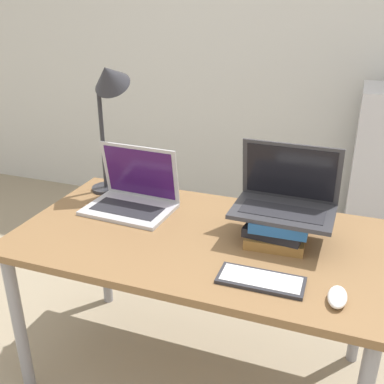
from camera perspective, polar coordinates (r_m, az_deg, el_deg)
The scene contains 8 objects.
wall_back at distance 3.27m, azimuth 11.77°, elevation 19.01°, with size 8.00×0.05×2.70m.
desk at distance 1.81m, azimuth 0.82°, elevation -7.57°, with size 1.43×0.79×0.72m.
laptop_left at distance 1.99m, azimuth -7.55°, elevation -0.58°, with size 0.38×0.28×0.27m.
book_stack at distance 1.75m, azimuth 11.01°, elevation -4.16°, with size 0.24×0.28×0.11m.
laptop_on_books at distance 1.72m, azimuth 11.77°, elevation -0.80°, with size 0.38×0.25×0.25m.
wireless_keyboard at distance 1.51m, azimuth 8.74°, elevation -10.99°, with size 0.28×0.12×0.01m.
mouse at distance 1.47m, azimuth 17.98°, elevation -12.56°, with size 0.06×0.11×0.03m.
desk_lamp at distance 2.02m, azimuth -10.62°, elevation 12.30°, with size 0.23×0.20×0.64m.
Camera 1 is at (0.51, -1.07, 1.57)m, focal length 42.00 mm.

